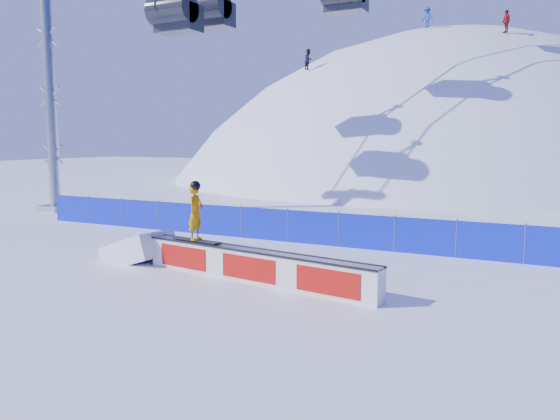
% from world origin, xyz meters
% --- Properties ---
extents(ground, '(160.00, 160.00, 0.00)m').
position_xyz_m(ground, '(0.00, 0.00, 0.00)').
color(ground, white).
rests_on(ground, ground).
extents(snow_hill, '(64.00, 64.00, 64.00)m').
position_xyz_m(snow_hill, '(0.00, 42.00, -18.00)').
color(snow_hill, white).
rests_on(snow_hill, ground).
extents(safety_fence, '(22.05, 0.05, 1.30)m').
position_xyz_m(safety_fence, '(0.00, 4.50, 0.60)').
color(safety_fence, '#0C1FD7').
rests_on(safety_fence, ground).
extents(rail_box, '(7.35, 1.59, 0.88)m').
position_xyz_m(rail_box, '(2.71, -1.04, 0.43)').
color(rail_box, white).
rests_on(rail_box, ground).
extents(snow_ramp, '(2.39, 1.69, 1.38)m').
position_xyz_m(snow_ramp, '(-1.83, -0.37, 0.00)').
color(snow_ramp, white).
rests_on(snow_ramp, ground).
extents(snowboarder, '(1.68, 0.62, 1.73)m').
position_xyz_m(snowboarder, '(0.65, -0.73, 1.73)').
color(snowboarder, black).
rests_on(snowboarder, rail_box).
extents(distant_skiers, '(23.14, 7.48, 6.29)m').
position_xyz_m(distant_skiers, '(1.74, 31.11, 11.62)').
color(distant_skiers, black).
rests_on(distant_skiers, ground).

